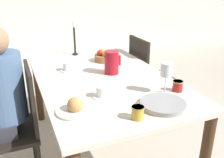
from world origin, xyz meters
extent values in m
plane|color=beige|center=(0.00, 0.00, 0.00)|extent=(20.00, 20.00, 0.00)
cube|color=silver|center=(0.00, 0.00, 0.74)|extent=(0.96, 1.70, 0.03)
cylinder|color=#472D19|center=(-0.42, 0.79, 0.36)|extent=(0.07, 0.07, 0.72)
cylinder|color=#472D19|center=(0.42, 0.79, 0.36)|extent=(0.07, 0.07, 0.72)
cylinder|color=black|center=(-0.56, 0.07, 0.22)|extent=(0.04, 0.04, 0.44)
cube|color=black|center=(-0.74, -0.11, 0.45)|extent=(0.42, 0.42, 0.03)
cube|color=black|center=(-0.54, -0.11, 0.69)|extent=(0.03, 0.39, 0.45)
cylinder|color=black|center=(0.93, 0.55, 0.22)|extent=(0.04, 0.04, 0.44)
cylinder|color=black|center=(0.93, 0.18, 0.22)|extent=(0.04, 0.04, 0.44)
cylinder|color=black|center=(0.56, 0.55, 0.22)|extent=(0.04, 0.04, 0.44)
cylinder|color=black|center=(0.56, 0.18, 0.22)|extent=(0.04, 0.04, 0.44)
cube|color=black|center=(0.74, 0.37, 0.45)|extent=(0.42, 0.42, 0.03)
cube|color=black|center=(0.54, 0.37, 0.69)|extent=(0.03, 0.39, 0.45)
cylinder|color=#4C6B93|center=(-0.72, -0.09, 0.79)|extent=(0.30, 0.30, 0.46)
cylinder|color=#A31423|center=(0.09, -0.02, 0.84)|extent=(0.11, 0.11, 0.18)
cube|color=#A31423|center=(0.16, -0.02, 0.85)|extent=(0.02, 0.02, 0.08)
cone|color=#A31423|center=(0.05, -0.02, 0.92)|extent=(0.04, 0.04, 0.04)
cylinder|color=white|center=(0.28, -0.50, 0.75)|extent=(0.07, 0.07, 0.00)
cylinder|color=white|center=(0.28, -0.50, 0.81)|extent=(0.01, 0.01, 0.12)
cylinder|color=white|center=(0.28, -0.50, 0.92)|extent=(0.08, 0.08, 0.09)
cylinder|color=white|center=(-0.13, -0.40, 0.75)|extent=(0.13, 0.13, 0.01)
cylinder|color=white|center=(-0.13, -0.40, 0.79)|extent=(0.08, 0.08, 0.06)
cube|color=white|center=(-0.08, -0.40, 0.79)|extent=(0.01, 0.01, 0.03)
cylinder|color=white|center=(-0.22, 0.17, 0.75)|extent=(0.13, 0.13, 0.01)
cylinder|color=white|center=(-0.22, 0.17, 0.79)|extent=(0.08, 0.08, 0.06)
cube|color=white|center=(-0.17, 0.17, 0.79)|extent=(0.01, 0.01, 0.03)
cylinder|color=#9E9EA3|center=(0.16, -0.66, 0.76)|extent=(0.27, 0.27, 0.02)
cylinder|color=#9E9EA3|center=(0.16, -0.66, 0.78)|extent=(0.27, 0.27, 0.01)
cylinder|color=white|center=(-0.33, -0.52, 0.76)|extent=(0.22, 0.22, 0.01)
sphere|color=tan|center=(-0.33, -0.52, 0.79)|extent=(0.09, 0.09, 0.09)
cylinder|color=#A81E1E|center=(0.37, -0.51, 0.79)|extent=(0.07, 0.07, 0.07)
cylinder|color=gold|center=(0.37, -0.51, 0.82)|extent=(0.07, 0.07, 0.01)
cylinder|color=gold|center=(-0.05, -0.72, 0.79)|extent=(0.07, 0.07, 0.07)
cylinder|color=gold|center=(-0.05, -0.72, 0.82)|extent=(0.07, 0.07, 0.01)
cylinder|color=#9E6B3D|center=(0.16, 0.30, 0.78)|extent=(0.19, 0.19, 0.06)
sphere|color=gold|center=(0.20, 0.31, 0.83)|extent=(0.06, 0.06, 0.06)
sphere|color=gold|center=(0.15, 0.34, 0.83)|extent=(0.06, 0.06, 0.06)
sphere|color=red|center=(0.12, 0.31, 0.83)|extent=(0.06, 0.06, 0.06)
sphere|color=gold|center=(0.15, 0.26, 0.83)|extent=(0.06, 0.06, 0.06)
cylinder|color=black|center=(-0.04, 0.61, 0.76)|extent=(0.06, 0.06, 0.01)
cylinder|color=black|center=(-0.04, 0.61, 0.89)|extent=(0.02, 0.02, 0.26)
cylinder|color=beige|center=(-0.04, 0.61, 1.05)|extent=(0.02, 0.02, 0.05)
camera|label=1|loc=(-0.62, -1.76, 1.45)|focal=40.00mm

